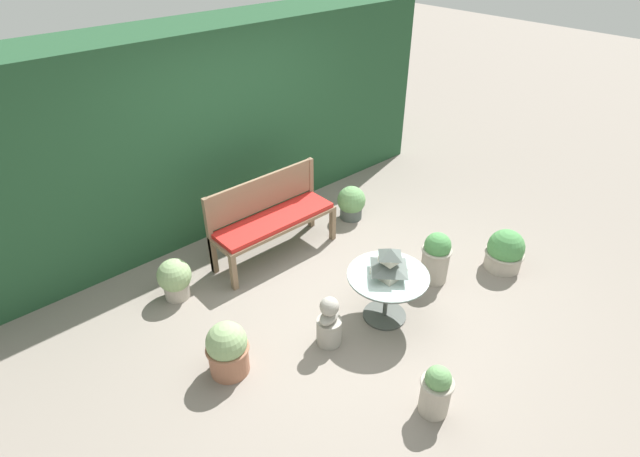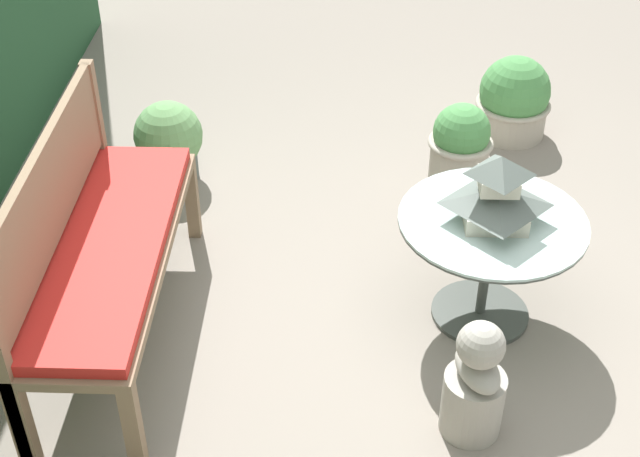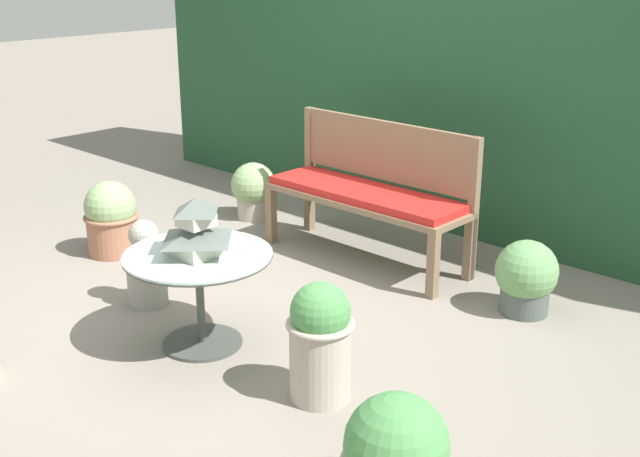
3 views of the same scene
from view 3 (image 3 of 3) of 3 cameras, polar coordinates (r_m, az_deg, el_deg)
name	(u,v)px [view 3 (image 3 of 3)]	position (r m, az deg, el deg)	size (l,w,h in m)	color
ground	(254,311)	(4.83, -4.71, -5.84)	(30.00, 30.00, 0.00)	gray
foliage_hedge_back	(488,66)	(6.32, 11.86, 11.21)	(6.40, 0.98, 2.40)	#234C2D
garden_bench	(365,199)	(5.43, 3.22, 2.08)	(1.50, 0.46, 0.51)	#7F664C
bench_backrest	(385,159)	(5.52, 4.68, 4.95)	(1.50, 0.06, 0.94)	#7F664C
patio_table	(199,273)	(4.30, -8.61, -3.16)	(0.79, 0.79, 0.53)	#424742
pagoda_birdhouse	(197,230)	(4.21, -8.77, -0.12)	(0.34, 0.34, 0.31)	beige
garden_bust	(146,267)	(4.92, -12.26, -2.72)	(0.29, 0.24, 0.53)	#A39E93
potted_plant_table_far	(253,190)	(6.39, -4.76, 2.74)	(0.35, 0.35, 0.45)	#ADA393
potted_plant_patio_mid	(111,218)	(5.79, -14.63, 0.70)	(0.38, 0.38, 0.53)	#9E664C
potted_plant_bench_left	(526,278)	(4.85, 14.45, -3.40)	(0.37, 0.37, 0.45)	#4C5651
potted_plant_path_edge	(320,340)	(3.80, 0.02, -7.93)	(0.33, 0.33, 0.59)	#ADA393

